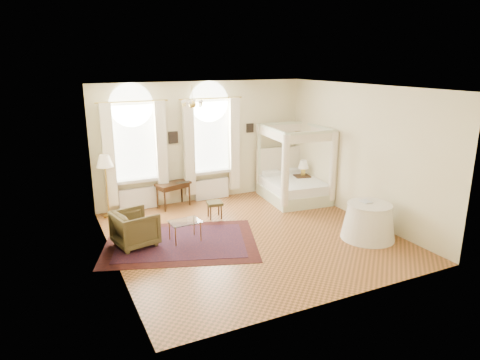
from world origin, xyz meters
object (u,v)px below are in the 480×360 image
(canopy_bed, at_px, (294,183))
(nightstand, at_px, (302,185))
(stool, at_px, (215,204))
(floor_lamp, at_px, (105,164))
(coffee_table, at_px, (185,223))
(armchair, at_px, (135,228))
(writing_desk, at_px, (173,186))
(side_table, at_px, (368,221))

(canopy_bed, distance_m, nightstand, 0.50)
(stool, bearing_deg, floor_lamp, 152.39)
(coffee_table, bearing_deg, stool, 42.70)
(armchair, bearing_deg, stool, -81.52)
(writing_desk, relative_size, armchair, 1.18)
(canopy_bed, bearing_deg, armchair, -165.65)
(stool, distance_m, floor_lamp, 2.89)
(side_table, bearing_deg, canopy_bed, 90.13)
(side_table, bearing_deg, nightstand, 82.81)
(armchair, xyz_separation_m, side_table, (4.75, -1.85, 0.01))
(writing_desk, bearing_deg, stool, -61.40)
(canopy_bed, xyz_separation_m, coffee_table, (-3.71, -1.44, -0.06))
(canopy_bed, distance_m, stool, 2.62)
(coffee_table, relative_size, side_table, 0.59)
(side_table, bearing_deg, coffee_table, 156.48)
(floor_lamp, distance_m, side_table, 6.41)
(nightstand, bearing_deg, side_table, -97.19)
(nightstand, bearing_deg, stool, -168.40)
(armchair, bearing_deg, coffee_table, -114.67)
(writing_desk, relative_size, coffee_table, 1.43)
(stool, xyz_separation_m, side_table, (2.59, -2.66, 0.05))
(coffee_table, bearing_deg, armchair, 167.48)
(coffee_table, distance_m, side_table, 4.06)
(writing_desk, height_order, side_table, side_table)
(writing_desk, bearing_deg, armchair, -125.56)
(armchair, distance_m, side_table, 5.10)
(nightstand, height_order, writing_desk, writing_desk)
(coffee_table, xyz_separation_m, side_table, (3.72, -1.62, -0.02))
(nightstand, height_order, armchair, armchair)
(floor_lamp, xyz_separation_m, side_table, (4.99, -3.91, -0.97))
(writing_desk, distance_m, coffee_table, 2.34)
(armchair, height_order, coffee_table, armchair)
(canopy_bed, height_order, nightstand, canopy_bed)
(canopy_bed, bearing_deg, coffee_table, -158.78)
(armchair, distance_m, coffee_table, 1.06)
(stool, relative_size, coffee_table, 0.61)
(writing_desk, height_order, stool, writing_desk)
(writing_desk, height_order, floor_lamp, floor_lamp)
(canopy_bed, xyz_separation_m, nightstand, (0.42, 0.22, -0.17))
(canopy_bed, xyz_separation_m, floor_lamp, (-4.98, 0.85, 0.89))
(writing_desk, height_order, armchair, armchair)
(stool, height_order, armchair, armchair)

